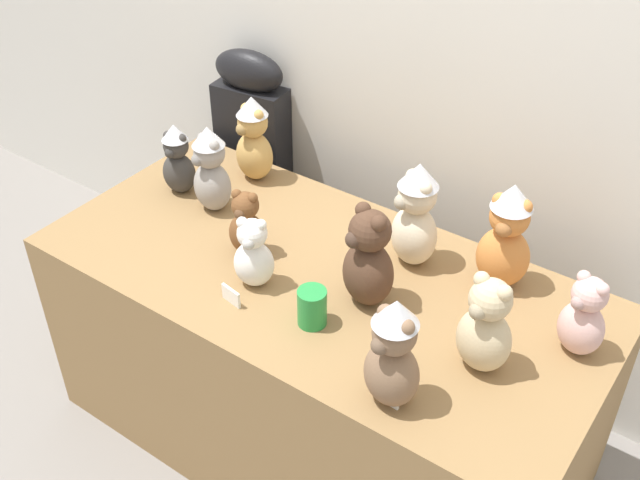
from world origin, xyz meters
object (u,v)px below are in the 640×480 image
(teddy_bear_cocoa, at_px, (368,260))
(party_cup_green, at_px, (312,307))
(teddy_bear_charcoal, at_px, (177,159))
(teddy_bear_ash, at_px, (211,170))
(teddy_bear_ginger, at_px, (506,237))
(instrument_case, at_px, (255,178))
(teddy_bear_chestnut, at_px, (246,225))
(teddy_bear_snow, at_px, (253,254))
(display_table, at_px, (320,361))
(teddy_bear_blush, at_px, (583,317))
(teddy_bear_cream, at_px, (415,215))
(teddy_bear_honey, at_px, (253,139))
(teddy_bear_mocha, at_px, (393,354))
(teddy_bear_sand, at_px, (485,327))

(teddy_bear_cocoa, bearing_deg, party_cup_green, -89.10)
(teddy_bear_charcoal, distance_m, teddy_bear_ash, 0.16)
(teddy_bear_ginger, bearing_deg, instrument_case, 159.71)
(teddy_bear_charcoal, xyz_separation_m, teddy_bear_chestnut, (0.40, -0.13, -0.02))
(teddy_bear_snow, height_order, teddy_bear_cocoa, teddy_bear_cocoa)
(party_cup_green, bearing_deg, teddy_bear_ash, 155.90)
(display_table, height_order, instrument_case, instrument_case)
(teddy_bear_snow, bearing_deg, teddy_bear_ginger, 12.52)
(teddy_bear_snow, xyz_separation_m, party_cup_green, (0.23, -0.04, -0.05))
(instrument_case, distance_m, teddy_bear_blush, 1.50)
(teddy_bear_cream, bearing_deg, party_cup_green, -69.50)
(teddy_bear_chestnut, bearing_deg, teddy_bear_charcoal, 147.81)
(teddy_bear_blush, bearing_deg, party_cup_green, -132.39)
(teddy_bear_ash, height_order, party_cup_green, teddy_bear_ash)
(teddy_bear_snow, bearing_deg, teddy_bear_ash, 124.73)
(teddy_bear_ash, xyz_separation_m, teddy_bear_cocoa, (0.65, -0.10, -0.00))
(display_table, height_order, teddy_bear_ash, teddy_bear_ash)
(teddy_bear_cream, height_order, teddy_bear_blush, teddy_bear_cream)
(teddy_bear_blush, relative_size, teddy_bear_honey, 0.79)
(teddy_bear_snow, xyz_separation_m, teddy_bear_chestnut, (-0.11, 0.10, -0.00))
(teddy_bear_ash, height_order, teddy_bear_snow, teddy_bear_ash)
(teddy_bear_mocha, relative_size, teddy_bear_cocoa, 1.03)
(teddy_bear_sand, xyz_separation_m, teddy_bear_chestnut, (-0.78, 0.02, -0.03))
(display_table, height_order, teddy_bear_blush, teddy_bear_blush)
(teddy_bear_snow, bearing_deg, teddy_bear_honey, 105.96)
(teddy_bear_ginger, bearing_deg, teddy_bear_sand, -80.10)
(instrument_case, distance_m, teddy_bear_charcoal, 0.55)
(display_table, height_order, party_cup_green, party_cup_green)
(teddy_bear_cream, distance_m, teddy_bear_blush, 0.54)
(instrument_case, relative_size, teddy_bear_snow, 4.73)
(display_table, bearing_deg, party_cup_green, -60.34)
(display_table, bearing_deg, teddy_bear_ginger, 30.46)
(teddy_bear_sand, bearing_deg, party_cup_green, -152.52)
(teddy_bear_mocha, bearing_deg, teddy_bear_blush, 68.01)
(teddy_bear_sand, height_order, teddy_bear_charcoal, teddy_bear_sand)
(display_table, distance_m, teddy_bear_mocha, 0.73)
(teddy_bear_ginger, relative_size, teddy_bear_snow, 1.47)
(instrument_case, xyz_separation_m, party_cup_green, (0.80, -0.72, 0.25))
(instrument_case, height_order, teddy_bear_mocha, instrument_case)
(teddy_bear_honey, bearing_deg, instrument_case, 144.79)
(instrument_case, distance_m, teddy_bear_ginger, 1.22)
(teddy_bear_ash, xyz_separation_m, party_cup_green, (0.58, -0.26, -0.09))
(teddy_bear_ash, relative_size, teddy_bear_chestnut, 1.37)
(teddy_bear_sand, relative_size, teddy_bear_snow, 1.24)
(teddy_bear_ginger, bearing_deg, teddy_bear_cocoa, -140.37)
(teddy_bear_ash, distance_m, teddy_bear_cocoa, 0.66)
(instrument_case, xyz_separation_m, teddy_bear_chestnut, (0.46, -0.58, 0.30))
(display_table, distance_m, teddy_bear_cocoa, 0.54)
(instrument_case, distance_m, teddy_bear_chestnut, 0.79)
(teddy_bear_ginger, bearing_deg, teddy_bear_blush, -32.83)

